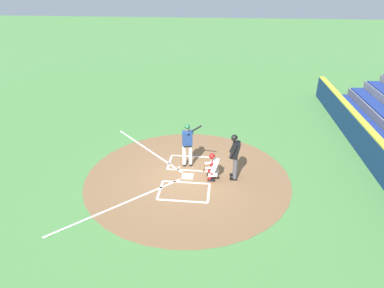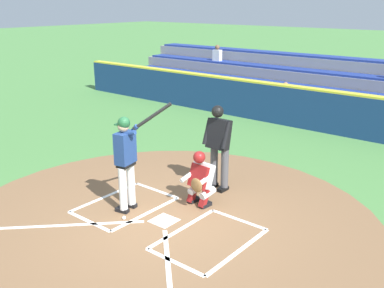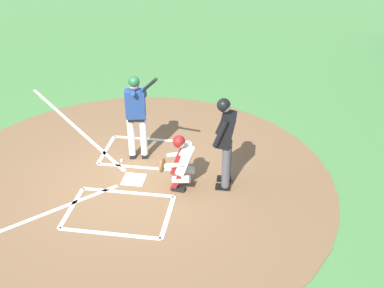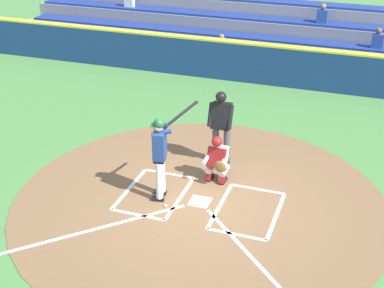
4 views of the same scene
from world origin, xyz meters
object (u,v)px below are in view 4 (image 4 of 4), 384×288
at_px(batter, 160,152).
at_px(baseball, 166,206).
at_px(catcher, 217,158).
at_px(plate_umpire, 221,123).

height_order(batter, baseball, batter).
relative_size(batter, baseball, 28.76).
xyz_separation_m(catcher, plate_umpire, (0.17, -0.84, 0.49)).
xyz_separation_m(batter, baseball, (-0.22, 0.33, -1.06)).
distance_m(batter, plate_umpire, 2.04).
distance_m(catcher, plate_umpire, 0.98).
bearing_deg(catcher, baseball, 62.99).
relative_size(catcher, baseball, 15.27).
bearing_deg(plate_umpire, batter, 68.20).
distance_m(plate_umpire, baseball, 2.51).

